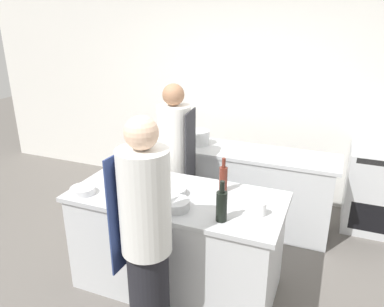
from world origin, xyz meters
name	(u,v)px	position (x,y,z in m)	size (l,w,h in m)	color
ground_plane	(178,283)	(0.00, 0.00, 0.00)	(16.00, 16.00, 0.00)	#605B56
wall_back	(244,91)	(0.00, 2.13, 1.40)	(8.00, 0.06, 2.80)	silver
prep_counter	(177,241)	(0.00, 0.00, 0.46)	(1.81, 0.84, 0.91)	silver
pass_counter	(229,185)	(0.10, 1.27, 0.46)	(2.37, 0.56, 0.91)	silver
oven_range	(379,190)	(1.71, 1.76, 0.47)	(0.70, 0.64, 0.94)	silver
chef_at_prep_near	(146,240)	(0.07, -0.65, 0.89)	(0.37, 0.35, 1.77)	black
chef_at_stove	(175,164)	(-0.36, 0.75, 0.86)	(0.37, 0.35, 1.70)	black
bottle_olive_oil	(139,181)	(-0.31, -0.08, 1.03)	(0.08, 0.08, 0.29)	silver
bottle_vinegar	(222,205)	(0.48, -0.25, 1.04)	(0.08, 0.08, 0.32)	black
bottle_wine	(223,178)	(0.34, 0.22, 1.03)	(0.07, 0.07, 0.30)	#5B2319
bowl_mixing_large	(173,191)	(-0.03, -0.01, 0.94)	(0.23, 0.23, 0.06)	#B7BABC
bowl_prep_small	(175,205)	(0.09, -0.22, 0.95)	(0.23, 0.23, 0.07)	#B7BABC
bowl_ceramic_blue	(83,190)	(-0.75, -0.27, 0.94)	(0.21, 0.21, 0.06)	white
cup	(261,209)	(0.73, -0.06, 0.96)	(0.08, 0.08, 0.10)	white
cutting_board	(130,179)	(-0.52, 0.12, 0.92)	(0.38, 0.23, 0.01)	olive
stockpot	(200,137)	(-0.28, 1.29, 0.99)	(0.23, 0.23, 0.16)	silver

